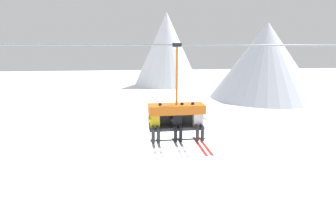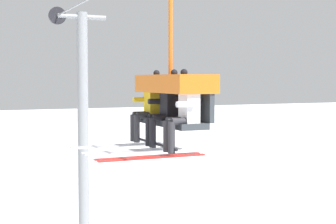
{
  "view_description": "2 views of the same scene",
  "coord_description": "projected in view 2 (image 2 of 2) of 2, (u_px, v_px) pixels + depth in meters",
  "views": [
    {
      "loc": [
        -0.44,
        -9.29,
        8.27
      ],
      "look_at": [
        0.72,
        -0.83,
        6.23
      ],
      "focal_mm": 28.0,
      "sensor_mm": 36.0,
      "label": 1
    },
    {
      "loc": [
        8.83,
        -4.34,
        6.39
      ],
      "look_at": [
        1.2,
        -0.93,
        5.85
      ],
      "focal_mm": 55.0,
      "sensor_mm": 36.0,
      "label": 2
    }
  ],
  "objects": [
    {
      "name": "skier_white",
      "position": [
        182.0,
        111.0,
        7.87
      ],
      "size": [
        0.48,
        1.7,
        1.34
      ],
      "color": "silver"
    },
    {
      "name": "lift_tower_near",
      "position": [
        83.0,
        136.0,
        17.01
      ],
      "size": [
        0.36,
        1.88,
        8.69
      ],
      "color": "gray",
      "rests_on": "ground_plane"
    },
    {
      "name": "skier_yellow",
      "position": [
        146.0,
        107.0,
        9.21
      ],
      "size": [
        0.48,
        1.7,
        1.34
      ],
      "color": "yellow"
    },
    {
      "name": "chairlift_chair",
      "position": [
        174.0,
        91.0,
        8.61
      ],
      "size": [
        1.9,
        0.74,
        3.16
      ],
      "color": "#33383D"
    },
    {
      "name": "skier_black",
      "position": [
        163.0,
        109.0,
        8.53
      ],
      "size": [
        0.48,
        1.7,
        1.34
      ],
      "color": "black"
    }
  ]
}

